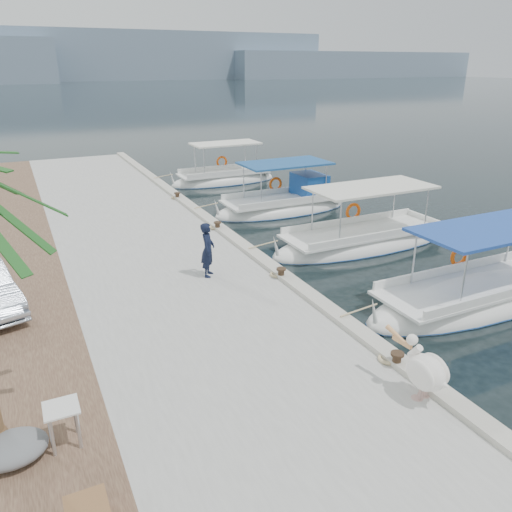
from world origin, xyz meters
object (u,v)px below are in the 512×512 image
Objects in this scene: pelican at (425,370)px; fisherman at (208,250)px; fishing_caique_c at (363,242)px; fishing_caique_e at (224,180)px; fishing_caique_d at (283,207)px; fishing_caique_b at (477,299)px.

pelican is 7.31m from fisherman.
fishing_caique_c is at bearing -48.54° from fisherman.
fisherman is (-5.87, -13.19, 1.18)m from fishing_caique_e.
fishing_caique_c is at bearing 59.10° from pelican.
pelican is at bearing -108.38° from fishing_caique_d.
fishing_caique_b is 7.81m from fisherman.
fishing_caique_c and fishing_caique_e have the same top height.
fishing_caique_c is 5.43m from fishing_caique_d.
fishing_caique_b and fishing_caique_e have the same top height.
fishing_caique_b is 10.68m from fishing_caique_d.
fishing_caique_b is 1.17× the size of fishing_caique_d.
fishing_caique_c is 1.16× the size of fishing_caique_d.
fishing_caique_b is 1.23× the size of fishing_caique_e.
fisherman is (-6.57, 4.05, 1.18)m from fishing_caique_b.
fisherman is at bearing -132.80° from fishing_caique_d.
fishing_caique_d is 1.05× the size of fishing_caique_e.
fishing_caique_c reaches higher than pelican.
fishing_caique_d is 9.10m from fisherman.
fishing_caique_b is at bearing -87.67° from fishing_caique_e.
pelican is at bearing -148.39° from fishing_caique_b.
fishing_caique_c is (-0.02, 5.27, -0.00)m from fishing_caique_b.
fishing_caique_d is 14.53m from pelican.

